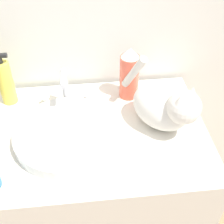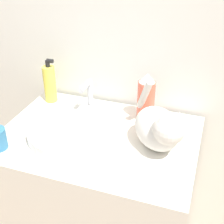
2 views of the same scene
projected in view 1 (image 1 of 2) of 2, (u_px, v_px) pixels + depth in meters
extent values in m
cube|color=silver|center=(98.00, 200.00, 1.39)|extent=(0.79, 0.56, 0.88)
cylinder|color=silver|center=(67.00, 135.00, 1.06)|extent=(0.36, 0.36, 0.04)
cylinder|color=silver|center=(65.00, 88.00, 1.16)|extent=(0.02, 0.02, 0.15)
cylinder|color=silver|center=(63.00, 78.00, 1.08)|extent=(0.02, 0.10, 0.02)
cylinder|color=white|center=(46.00, 101.00, 1.19)|extent=(0.03, 0.03, 0.03)
cylinder|color=white|center=(87.00, 98.00, 1.21)|extent=(0.03, 0.03, 0.03)
ellipsoid|color=silver|center=(160.00, 107.00, 1.08)|extent=(0.25, 0.27, 0.15)
sphere|color=silver|center=(184.00, 107.00, 0.99)|extent=(0.16, 0.16, 0.11)
cone|color=silver|center=(180.00, 101.00, 0.95)|extent=(0.05, 0.05, 0.04)
cone|color=silver|center=(192.00, 92.00, 0.98)|extent=(0.05, 0.05, 0.04)
cylinder|color=silver|center=(134.00, 72.00, 1.11)|extent=(0.09, 0.11, 0.16)
cylinder|color=#EADB4C|center=(6.00, 83.00, 1.16)|extent=(0.06, 0.06, 0.17)
cylinder|color=black|center=(2.00, 55.00, 1.09)|extent=(0.03, 0.02, 0.02)
cylinder|color=#EF6047|center=(129.00, 77.00, 1.19)|extent=(0.07, 0.07, 0.18)
cone|color=white|center=(130.00, 53.00, 1.12)|extent=(0.07, 0.07, 0.04)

